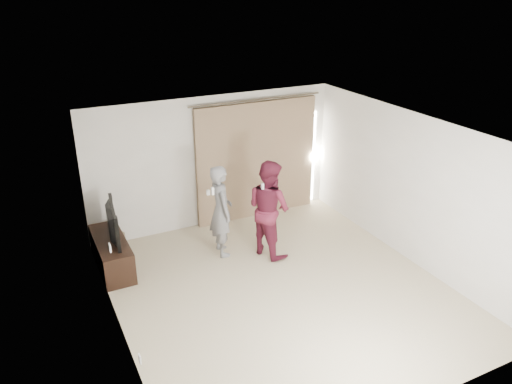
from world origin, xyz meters
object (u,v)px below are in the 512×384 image
tv_console (112,254)px  person_woman (269,208)px  tv (108,223)px  person_man (221,211)px

tv_console → person_woman: (2.65, -0.72, 0.61)m
tv_console → tv: 0.58m
tv_console → tv: (0.00, 0.00, 0.58)m
tv_console → person_woman: person_woman is taller
tv_console → person_man: bearing=-10.7°
tv → person_woman: (2.65, -0.72, 0.02)m
person_man → person_woman: person_woman is taller
person_woman → person_man: bearing=154.4°
tv → person_woman: size_ratio=0.61×
person_man → person_woman: (0.76, -0.36, 0.04)m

